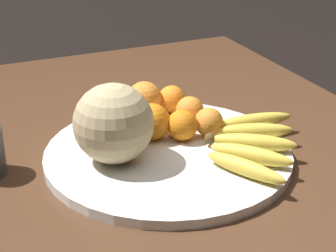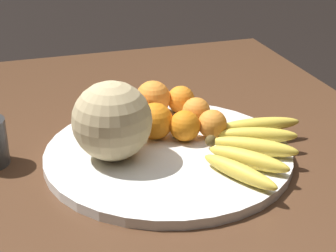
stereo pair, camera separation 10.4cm
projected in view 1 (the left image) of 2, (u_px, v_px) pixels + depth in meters
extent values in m
cube|color=#4C301E|center=(176.00, 161.00, 1.11)|extent=(1.34, 0.96, 0.04)
cube|color=#4C301E|center=(210.00, 153.00, 1.89)|extent=(0.07, 0.07, 0.67)
cylinder|color=white|center=(168.00, 154.00, 1.07)|extent=(0.47, 0.47, 0.02)
torus|color=#47382D|center=(168.00, 153.00, 1.07)|extent=(0.47, 0.47, 0.01)
sphere|color=tan|center=(113.00, 123.00, 1.00)|extent=(0.15, 0.15, 0.15)
sphere|color=#473819|center=(210.00, 139.00, 1.07)|extent=(0.02, 0.02, 0.02)
ellipsoid|color=gold|center=(245.00, 168.00, 0.97)|extent=(0.15, 0.10, 0.03)
ellipsoid|color=gold|center=(251.00, 155.00, 1.01)|extent=(0.14, 0.13, 0.03)
ellipsoid|color=gold|center=(254.00, 142.00, 1.06)|extent=(0.12, 0.15, 0.03)
ellipsoid|color=gold|center=(254.00, 131.00, 1.10)|extent=(0.08, 0.16, 0.03)
ellipsoid|color=gold|center=(251.00, 120.00, 1.15)|extent=(0.05, 0.18, 0.03)
sphere|color=orange|center=(152.00, 122.00, 1.09)|extent=(0.07, 0.07, 0.07)
sphere|color=orange|center=(190.00, 110.00, 1.16)|extent=(0.06, 0.06, 0.06)
sphere|color=orange|center=(144.00, 99.00, 1.20)|extent=(0.07, 0.07, 0.07)
sphere|color=orange|center=(182.00, 125.00, 1.09)|extent=(0.06, 0.06, 0.06)
sphere|color=orange|center=(123.00, 112.00, 1.14)|extent=(0.07, 0.07, 0.07)
sphere|color=orange|center=(172.00, 99.00, 1.22)|extent=(0.06, 0.06, 0.06)
sphere|color=orange|center=(209.00, 122.00, 1.11)|extent=(0.06, 0.06, 0.06)
cube|color=white|center=(170.00, 127.00, 1.15)|extent=(0.09, 0.04, 0.00)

